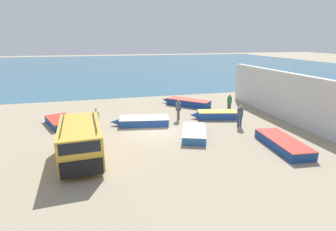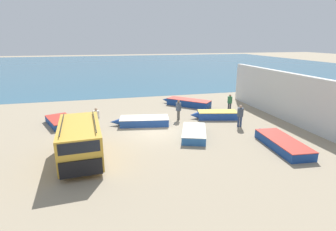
{
  "view_description": "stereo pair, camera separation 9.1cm",
  "coord_description": "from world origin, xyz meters",
  "px_view_note": "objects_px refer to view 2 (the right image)",
  "views": [
    {
      "loc": [
        -3.72,
        -17.73,
        6.53
      ],
      "look_at": [
        0.98,
        0.53,
        1.0
      ],
      "focal_mm": 28.0,
      "sensor_mm": 36.0,
      "label": 1
    },
    {
      "loc": [
        -3.63,
        -17.75,
        6.53
      ],
      "look_at": [
        0.98,
        0.53,
        1.0
      ],
      "focal_mm": 28.0,
      "sensor_mm": 36.0,
      "label": 2
    }
  ],
  "objects_px": {
    "fishing_rowboat_0": "(194,133)",
    "fishing_rowboat_5": "(281,143)",
    "fishing_rowboat_3": "(187,102)",
    "fisherman_0": "(230,101)",
    "fisherman_1": "(240,114)",
    "fisherman_3": "(96,116)",
    "fishing_rowboat_4": "(60,121)",
    "fishing_rowboat_2": "(215,115)",
    "parked_van": "(80,141)",
    "fisherman_2": "(178,108)",
    "fishing_rowboat_1": "(143,121)"
  },
  "relations": [
    {
      "from": "fishing_rowboat_1",
      "to": "fisherman_1",
      "type": "xyz_separation_m",
      "value": [
        7.16,
        -2.34,
        0.74
      ]
    },
    {
      "from": "fishing_rowboat_0",
      "to": "fisherman_3",
      "type": "distance_m",
      "value": 7.36
    },
    {
      "from": "fishing_rowboat_4",
      "to": "fisherman_3",
      "type": "distance_m",
      "value": 3.47
    },
    {
      "from": "fishing_rowboat_1",
      "to": "fisherman_3",
      "type": "relative_size",
      "value": 2.89
    },
    {
      "from": "fisherman_1",
      "to": "fisherman_0",
      "type": "bearing_deg",
      "value": -169.6
    },
    {
      "from": "fisherman_0",
      "to": "fisherman_1",
      "type": "distance_m",
      "value": 4.51
    },
    {
      "from": "fishing_rowboat_4",
      "to": "fishing_rowboat_5",
      "type": "height_order",
      "value": "fishing_rowboat_5"
    },
    {
      "from": "fishing_rowboat_3",
      "to": "fishing_rowboat_5",
      "type": "distance_m",
      "value": 11.83
    },
    {
      "from": "fishing_rowboat_1",
      "to": "fishing_rowboat_5",
      "type": "relative_size",
      "value": 0.9
    },
    {
      "from": "fisherman_1",
      "to": "fisherman_3",
      "type": "bearing_deg",
      "value": -74.11
    },
    {
      "from": "fishing_rowboat_1",
      "to": "fisherman_0",
      "type": "height_order",
      "value": "fisherman_0"
    },
    {
      "from": "fisherman_1",
      "to": "fisherman_2",
      "type": "distance_m",
      "value": 4.98
    },
    {
      "from": "fisherman_3",
      "to": "fishing_rowboat_4",
      "type": "bearing_deg",
      "value": -12.49
    },
    {
      "from": "fishing_rowboat_2",
      "to": "fisherman_2",
      "type": "relative_size",
      "value": 2.42
    },
    {
      "from": "fisherman_0",
      "to": "fisherman_1",
      "type": "height_order",
      "value": "fisherman_1"
    },
    {
      "from": "fishing_rowboat_5",
      "to": "fishing_rowboat_4",
      "type": "bearing_deg",
      "value": 64.49
    },
    {
      "from": "fishing_rowboat_2",
      "to": "fisherman_0",
      "type": "xyz_separation_m",
      "value": [
        2.21,
        1.79,
        0.65
      ]
    },
    {
      "from": "fishing_rowboat_3",
      "to": "fishing_rowboat_4",
      "type": "relative_size",
      "value": 1.12
    },
    {
      "from": "parked_van",
      "to": "fisherman_1",
      "type": "distance_m",
      "value": 11.85
    },
    {
      "from": "fishing_rowboat_1",
      "to": "fishing_rowboat_4",
      "type": "xyz_separation_m",
      "value": [
        -6.33,
        1.67,
        -0.04
      ]
    },
    {
      "from": "fishing_rowboat_4",
      "to": "fisherman_0",
      "type": "xyz_separation_m",
      "value": [
        14.82,
        0.3,
        0.71
      ]
    },
    {
      "from": "fishing_rowboat_2",
      "to": "fishing_rowboat_4",
      "type": "relative_size",
      "value": 1.01
    },
    {
      "from": "fisherman_0",
      "to": "fishing_rowboat_1",
      "type": "bearing_deg",
      "value": 127.57
    },
    {
      "from": "fishing_rowboat_4",
      "to": "fisherman_3",
      "type": "relative_size",
      "value": 2.46
    },
    {
      "from": "fishing_rowboat_2",
      "to": "fisherman_1",
      "type": "relative_size",
      "value": 2.35
    },
    {
      "from": "fishing_rowboat_1",
      "to": "fishing_rowboat_5",
      "type": "xyz_separation_m",
      "value": [
        7.72,
        -6.59,
        -0.01
      ]
    },
    {
      "from": "fishing_rowboat_0",
      "to": "fishing_rowboat_3",
      "type": "relative_size",
      "value": 0.91
    },
    {
      "from": "fisherman_2",
      "to": "fisherman_3",
      "type": "xyz_separation_m",
      "value": [
        -6.58,
        -0.69,
        -0.03
      ]
    },
    {
      "from": "fishing_rowboat_2",
      "to": "fisherman_3",
      "type": "relative_size",
      "value": 2.49
    },
    {
      "from": "fishing_rowboat_4",
      "to": "fishing_rowboat_0",
      "type": "bearing_deg",
      "value": -140.34
    },
    {
      "from": "fishing_rowboat_1",
      "to": "fishing_rowboat_2",
      "type": "relative_size",
      "value": 1.16
    },
    {
      "from": "fishing_rowboat_5",
      "to": "parked_van",
      "type": "bearing_deg",
      "value": 89.33
    },
    {
      "from": "fishing_rowboat_2",
      "to": "fishing_rowboat_4",
      "type": "bearing_deg",
      "value": 6.72
    },
    {
      "from": "fishing_rowboat_3",
      "to": "fisherman_3",
      "type": "distance_m",
      "value": 10.19
    },
    {
      "from": "parked_van",
      "to": "fishing_rowboat_0",
      "type": "height_order",
      "value": "parked_van"
    },
    {
      "from": "fishing_rowboat_0",
      "to": "fishing_rowboat_4",
      "type": "xyz_separation_m",
      "value": [
        -9.39,
        5.15,
        -0.02
      ]
    },
    {
      "from": "parked_van",
      "to": "fisherman_2",
      "type": "relative_size",
      "value": 3.03
    },
    {
      "from": "fishing_rowboat_0",
      "to": "fisherman_0",
      "type": "distance_m",
      "value": 7.73
    },
    {
      "from": "fishing_rowboat_0",
      "to": "fishing_rowboat_5",
      "type": "bearing_deg",
      "value": -103.48
    },
    {
      "from": "fishing_rowboat_0",
      "to": "fishing_rowboat_1",
      "type": "relative_size",
      "value": 0.86
    },
    {
      "from": "fishing_rowboat_4",
      "to": "fisherman_0",
      "type": "distance_m",
      "value": 14.84
    },
    {
      "from": "fishing_rowboat_0",
      "to": "fishing_rowboat_3",
      "type": "distance_m",
      "value": 8.76
    },
    {
      "from": "fishing_rowboat_1",
      "to": "parked_van",
      "type": "bearing_deg",
      "value": 61.06
    },
    {
      "from": "fishing_rowboat_3",
      "to": "parked_van",
      "type": "bearing_deg",
      "value": 91.96
    },
    {
      "from": "fishing_rowboat_5",
      "to": "fisherman_2",
      "type": "bearing_deg",
      "value": 37.88
    },
    {
      "from": "fishing_rowboat_4",
      "to": "fisherman_2",
      "type": "height_order",
      "value": "fisherman_2"
    },
    {
      "from": "fishing_rowboat_0",
      "to": "fishing_rowboat_3",
      "type": "height_order",
      "value": "fishing_rowboat_3"
    },
    {
      "from": "fishing_rowboat_1",
      "to": "fishing_rowboat_3",
      "type": "height_order",
      "value": "fishing_rowboat_3"
    },
    {
      "from": "fishing_rowboat_4",
      "to": "fisherman_1",
      "type": "distance_m",
      "value": 14.1
    },
    {
      "from": "fishing_rowboat_0",
      "to": "fishing_rowboat_1",
      "type": "xyz_separation_m",
      "value": [
        -3.05,
        3.47,
        0.02
      ]
    }
  ]
}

